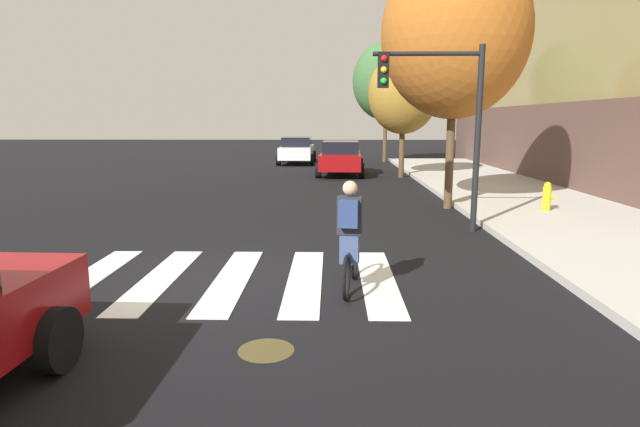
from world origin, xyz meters
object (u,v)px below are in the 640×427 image
street_tree_mid (403,93)px  sedan_far (297,150)px  manhole_cover (266,350)px  street_tree_near (455,33)px  street_tree_far (386,81)px  traffic_light_near (442,106)px  fire_hydrant (547,197)px  sedan_mid (341,157)px  cyclist (350,237)px

street_tree_mid → sedan_far: bearing=124.9°
manhole_cover → street_tree_near: size_ratio=0.09×
sedan_far → street_tree_far: (5.31, 1.17, 4.03)m
street_tree_far → traffic_light_near: bearing=-92.3°
street_tree_mid → street_tree_near: bearing=-88.1°
manhole_cover → fire_hydrant: size_ratio=0.82×
manhole_cover → fire_hydrant: bearing=52.3°
street_tree_far → manhole_cover: bearing=-98.6°
sedan_mid → street_tree_mid: (2.71, -1.09, 2.89)m
traffic_light_near → street_tree_near: 3.95m
sedan_mid → street_tree_near: 10.68m
fire_hydrant → street_tree_near: (-2.38, 1.20, 4.40)m
sedan_mid → traffic_light_near: size_ratio=1.11×
sedan_far → street_tree_mid: (5.19, -7.44, 2.90)m
cyclist → fire_hydrant: cyclist is taller
sedan_mid → traffic_light_near: 12.94m
street_tree_near → traffic_light_near: bearing=-106.5°
fire_hydrant → cyclist: bearing=-131.0°
cyclist → fire_hydrant: (5.53, 6.36, -0.31)m
manhole_cover → street_tree_far: bearing=81.4°
traffic_light_near → street_tree_far: (0.80, 20.14, 1.97)m
fire_hydrant → street_tree_far: size_ratio=0.11×
street_tree_near → manhole_cover: bearing=-113.3°
manhole_cover → sedan_far: (-1.30, 25.40, 0.80)m
sedan_mid → street_tree_near: street_tree_near is taller
sedan_mid → street_tree_near: bearing=-72.4°
fire_hydrant → street_tree_mid: 10.36m
traffic_light_near → fire_hydrant: 4.54m
sedan_mid → cyclist: 16.94m
fire_hydrant → traffic_light_near: bearing=-148.7°
sedan_far → manhole_cover: bearing=-87.1°
sedan_far → fire_hydrant: bearing=-65.2°
cyclist → street_tree_mid: street_tree_mid is taller
sedan_far → street_tree_mid: size_ratio=0.83×
sedan_mid → street_tree_mid: 4.11m
manhole_cover → street_tree_mid: bearing=77.8°
street_tree_near → street_tree_mid: size_ratio=1.33×
sedan_mid → traffic_light_near: (2.03, -12.62, 2.04)m
traffic_light_near → fire_hydrant: (3.33, 2.03, -2.33)m
street_tree_near → street_tree_mid: bearing=91.9°
street_tree_near → street_tree_far: (-0.15, 16.91, -0.10)m
cyclist → traffic_light_near: traffic_light_near is taller
sedan_far → street_tree_mid: 9.52m
street_tree_mid → sedan_mid: bearing=158.1°
manhole_cover → traffic_light_near: traffic_light_near is taller
sedan_far → street_tree_mid: street_tree_mid is taller
cyclist → fire_hydrant: 8.43m
traffic_light_near → street_tree_near: bearing=73.5°
fire_hydrant → sedan_far: bearing=114.8°
sedan_far → cyclist: bearing=-84.3°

